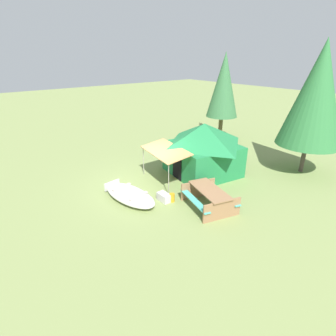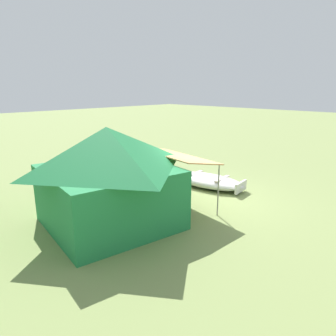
{
  "view_description": "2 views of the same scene",
  "coord_description": "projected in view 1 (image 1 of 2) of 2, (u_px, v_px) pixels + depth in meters",
  "views": [
    {
      "loc": [
        9.27,
        -6.1,
        5.54
      ],
      "look_at": [
        0.46,
        0.98,
        0.71
      ],
      "focal_mm": 28.59,
      "sensor_mm": 36.0,
      "label": 1
    },
    {
      "loc": [
        -5.63,
        7.33,
        3.48
      ],
      "look_at": [
        1.08,
        0.45,
        0.97
      ],
      "focal_mm": 33.33,
      "sensor_mm": 36.0,
      "label": 2
    }
  ],
  "objects": [
    {
      "name": "pine_tree_back_left",
      "position": [
        317.0,
        95.0,
        12.21
      ],
      "size": [
        2.94,
        2.94,
        6.24
      ],
      "color": "#493C37",
      "rests_on": "ground_plane"
    },
    {
      "name": "canvas_cabin_tent",
      "position": [
        203.0,
        148.0,
        13.04
      ],
      "size": [
        3.69,
        4.76,
        2.54
      ],
      "color": "#227E43",
      "rests_on": "ground_plane"
    },
    {
      "name": "cooler_box",
      "position": [
        164.0,
        197.0,
        10.9
      ],
      "size": [
        0.59,
        0.35,
        0.33
      ],
      "primitive_type": "cube",
      "rotation": [
        0.0,
        0.0,
        3.13
      ],
      "color": "silver",
      "rests_on": "ground_plane"
    },
    {
      "name": "beached_rowboat",
      "position": [
        130.0,
        195.0,
        10.95
      ],
      "size": [
        2.86,
        1.52,
        0.44
      ],
      "color": "silver",
      "rests_on": "ground_plane"
    },
    {
      "name": "ground_plane",
      "position": [
        145.0,
        184.0,
        12.34
      ],
      "size": [
        80.0,
        80.0,
        0.0
      ],
      "primitive_type": "plane",
      "color": "#7E9051"
    },
    {
      "name": "pine_tree_back_right",
      "position": [
        224.0,
        85.0,
        17.77
      ],
      "size": [
        2.12,
        2.12,
        5.72
      ],
      "color": "brown",
      "rests_on": "ground_plane"
    },
    {
      "name": "picnic_table",
      "position": [
        209.0,
        196.0,
        10.33
      ],
      "size": [
        2.33,
        2.03,
        0.78
      ],
      "color": "#986D4A",
      "rests_on": "ground_plane"
    },
    {
      "name": "fuel_can",
      "position": [
        172.0,
        198.0,
        10.84
      ],
      "size": [
        0.25,
        0.25,
        0.35
      ],
      "primitive_type": "cylinder",
      "rotation": [
        0.0,
        0.0,
        1.39
      ],
      "color": "gold",
      "rests_on": "ground_plane"
    }
  ]
}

